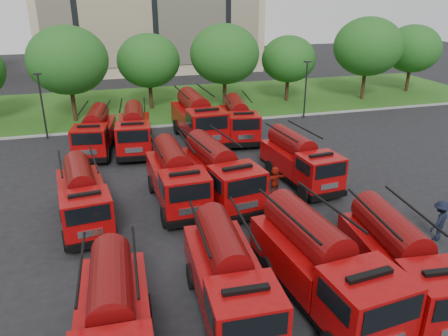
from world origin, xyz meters
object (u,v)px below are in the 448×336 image
object	(u,v)px
firefighter_3	(435,239)
firefighter_4	(107,267)
fire_truck_0	(113,324)
fire_truck_3	(401,261)
fire_truck_11	(238,119)
fire_truck_5	(176,177)
fire_truck_4	(83,196)
fire_truck_10	(198,118)
fire_truck_2	(322,265)
firefighter_2	(375,254)
fire_truck_6	(218,172)
fire_truck_7	(300,160)
fire_truck_8	(95,132)
firefighter_5	(274,193)
fire_truck_9	(134,130)
fire_truck_1	(228,276)

from	to	relation	value
firefighter_3	firefighter_4	world-z (taller)	firefighter_3
fire_truck_0	fire_truck_3	world-z (taller)	fire_truck_3
fire_truck_0	fire_truck_11	bearing A→B (deg)	65.27
fire_truck_5	fire_truck_3	bearing A→B (deg)	-58.07
fire_truck_4	fire_truck_10	bearing A→B (deg)	47.35
fire_truck_2	firefighter_2	bearing A→B (deg)	23.48
fire_truck_5	fire_truck_6	world-z (taller)	fire_truck_6
fire_truck_4	fire_truck_11	xyz separation A→B (m)	(11.44, 10.79, 0.05)
fire_truck_0	fire_truck_7	size ratio (longest dim) A/B	1.00
fire_truck_2	fire_truck_8	size ratio (longest dim) A/B	1.10
fire_truck_10	firefighter_4	size ratio (longest dim) A/B	5.34
fire_truck_3	fire_truck_6	distance (m)	10.79
fire_truck_0	fire_truck_5	bearing A→B (deg)	72.61
fire_truck_10	firefighter_3	distance (m)	18.98
fire_truck_6	fire_truck_7	distance (m)	5.31
fire_truck_6	firefighter_2	bearing A→B (deg)	-62.39
fire_truck_2	fire_truck_6	world-z (taller)	fire_truck_2
fire_truck_2	fire_truck_10	size ratio (longest dim) A/B	0.95
firefighter_5	fire_truck_10	bearing A→B (deg)	-90.76
fire_truck_5	firefighter_5	size ratio (longest dim) A/B	4.14
fire_truck_4	fire_truck_6	size ratio (longest dim) A/B	0.90
fire_truck_6	fire_truck_4	bearing A→B (deg)	177.32
fire_truck_10	firefighter_5	distance (m)	10.97
fire_truck_0	fire_truck_8	bearing A→B (deg)	93.39
firefighter_5	fire_truck_6	bearing A→B (deg)	-14.83
fire_truck_9	firefighter_4	distance (m)	14.69
fire_truck_3	fire_truck_7	size ratio (longest dim) A/B	1.04
fire_truck_8	firefighter_5	xyz separation A→B (m)	(9.71, -9.97, -1.49)
fire_truck_2	fire_truck_9	world-z (taller)	fire_truck_2
firefighter_2	firefighter_3	bearing A→B (deg)	-91.49
fire_truck_1	fire_truck_9	bearing A→B (deg)	97.78
fire_truck_0	fire_truck_3	xyz separation A→B (m)	(10.47, 0.43, 0.03)
fire_truck_5	firefighter_4	xyz separation A→B (m)	(-3.91, -5.13, -1.55)
fire_truck_11	fire_truck_2	bearing A→B (deg)	-90.96
fire_truck_7	fire_truck_9	bearing A→B (deg)	130.37
fire_truck_10	firefighter_5	size ratio (longest dim) A/B	4.74
firefighter_2	firefighter_3	size ratio (longest dim) A/B	0.99
firefighter_2	firefighter_3	world-z (taller)	firefighter_3
fire_truck_3	fire_truck_5	bearing A→B (deg)	129.62
fire_truck_2	fire_truck_3	size ratio (longest dim) A/B	1.08
fire_truck_7	fire_truck_6	bearing A→B (deg)	-176.62
fire_truck_3	fire_truck_7	distance (m)	10.73
fire_truck_8	firefighter_2	size ratio (longest dim) A/B	3.50
fire_truck_10	fire_truck_11	world-z (taller)	fire_truck_10
fire_truck_3	fire_truck_8	xyz separation A→B (m)	(-10.83, 19.65, -0.04)
fire_truck_6	fire_truck_7	size ratio (longest dim) A/B	1.10
fire_truck_4	firefighter_3	xyz separation A→B (m)	(15.85, -6.12, -1.46)
fire_truck_7	firefighter_5	bearing A→B (deg)	-158.45
fire_truck_5	firefighter_2	size ratio (longest dim) A/B	3.53
fire_truck_6	fire_truck_11	world-z (taller)	fire_truck_6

